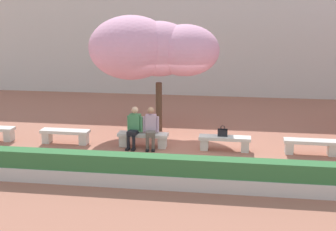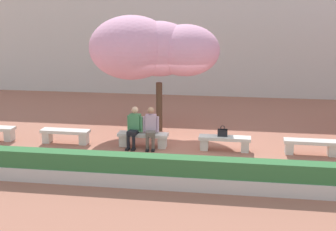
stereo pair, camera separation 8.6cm
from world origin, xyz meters
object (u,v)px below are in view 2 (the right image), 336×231
(stone_bench_near_east, at_px, (225,141))
(handbag, at_px, (223,132))
(stone_bench_east_end, at_px, (311,145))
(person_seated_left, at_px, (134,126))
(stone_bench_center, at_px, (143,138))
(person_seated_right, at_px, (151,126))
(stone_bench_near_west, at_px, (65,134))
(cherry_tree_main, at_px, (152,49))

(stone_bench_near_east, relative_size, handbag, 4.70)
(stone_bench_east_end, xyz_separation_m, person_seated_left, (-5.40, -0.05, 0.40))
(stone_bench_center, height_order, person_seated_right, person_seated_right)
(stone_bench_near_west, bearing_deg, person_seated_left, -1.32)
(stone_bench_near_east, bearing_deg, stone_bench_center, 180.00)
(stone_bench_near_west, xyz_separation_m, stone_bench_center, (2.57, 0.00, 0.00))
(stone_bench_near_west, distance_m, stone_bench_center, 2.57)
(stone_bench_east_end, distance_m, handbag, 2.66)
(stone_bench_center, relative_size, person_seated_left, 1.23)
(person_seated_right, relative_size, handbag, 3.81)
(stone_bench_near_east, distance_m, person_seated_right, 2.34)
(stone_bench_near_east, height_order, cherry_tree_main, cherry_tree_main)
(stone_bench_near_west, distance_m, cherry_tree_main, 4.11)
(stone_bench_near_west, distance_m, handbag, 5.07)
(stone_bench_center, height_order, stone_bench_near_east, same)
(stone_bench_center, relative_size, stone_bench_east_end, 1.00)
(person_seated_left, relative_size, person_seated_right, 1.00)
(stone_bench_east_end, bearing_deg, person_seated_right, -179.38)
(stone_bench_center, xyz_separation_m, stone_bench_near_east, (2.57, 0.00, 0.00))
(stone_bench_east_end, xyz_separation_m, cherry_tree_main, (-5.16, 1.88, 2.62))
(stone_bench_near_east, relative_size, person_seated_left, 1.23)
(person_seated_right, height_order, handbag, person_seated_right)
(stone_bench_near_west, bearing_deg, stone_bench_east_end, 0.00)
(handbag, bearing_deg, stone_bench_center, -179.39)
(stone_bench_east_end, height_order, cherry_tree_main, cherry_tree_main)
(person_seated_left, relative_size, handbag, 3.81)
(handbag, distance_m, cherry_tree_main, 3.91)
(handbag, height_order, cherry_tree_main, cherry_tree_main)
(stone_bench_near_west, relative_size, cherry_tree_main, 0.36)
(stone_bench_near_east, distance_m, stone_bench_east_end, 2.57)
(person_seated_left, bearing_deg, person_seated_right, -0.01)
(stone_bench_near_east, xyz_separation_m, person_seated_left, (-2.83, -0.05, 0.40))
(handbag, bearing_deg, person_seated_left, -178.35)
(stone_bench_center, bearing_deg, handbag, 0.61)
(stone_bench_center, distance_m, person_seated_left, 0.48)
(person_seated_left, relative_size, cherry_tree_main, 0.29)
(stone_bench_center, bearing_deg, cherry_tree_main, 90.80)
(stone_bench_east_end, bearing_deg, stone_bench_near_east, 180.00)
(stone_bench_east_end, bearing_deg, person_seated_left, -179.44)
(stone_bench_center, relative_size, cherry_tree_main, 0.36)
(stone_bench_center, distance_m, cherry_tree_main, 3.22)
(stone_bench_east_end, height_order, person_seated_right, person_seated_right)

